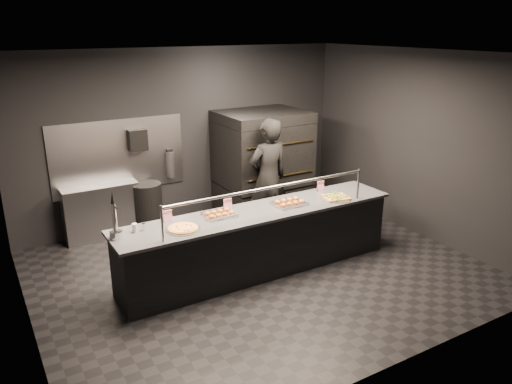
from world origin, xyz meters
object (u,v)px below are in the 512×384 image
at_px(round_pizza, 183,228).
at_px(square_pizza, 336,198).
at_px(pizza_oven, 262,164).
at_px(slider_tray_a, 219,214).
at_px(beer_tap, 115,225).
at_px(worker, 268,178).
at_px(trash_bin, 147,207).
at_px(service_counter, 259,241).
at_px(towel_dispenser, 137,140).
at_px(slider_tray_b, 290,203).
at_px(prep_shelf, 102,212).
at_px(fire_extinguisher, 170,164).

xyz_separation_m(round_pizza, square_pizza, (2.38, -0.06, 0.00)).
relative_size(pizza_oven, slider_tray_a, 4.00).
distance_m(beer_tap, worker, 2.94).
relative_size(slider_tray_a, square_pizza, 1.07).
bearing_deg(round_pizza, slider_tray_a, 17.86).
distance_m(round_pizza, square_pizza, 2.38).
height_order(slider_tray_a, trash_bin, slider_tray_a).
bearing_deg(square_pizza, beer_tap, 176.02).
relative_size(pizza_oven, beer_tap, 3.19).
distance_m(service_counter, trash_bin, 2.38).
bearing_deg(square_pizza, towel_dispenser, 129.87).
bearing_deg(towel_dispenser, slider_tray_b, -59.71).
relative_size(prep_shelf, square_pizza, 2.70).
relative_size(pizza_oven, square_pizza, 4.29).
height_order(service_counter, square_pizza, service_counter).
bearing_deg(prep_shelf, square_pizza, -41.20).
height_order(round_pizza, worker, worker).
relative_size(pizza_oven, slider_tray_b, 3.88).
distance_m(prep_shelf, towel_dispenser, 1.31).
bearing_deg(fire_extinguisher, slider_tray_a, -95.16).
height_order(beer_tap, round_pizza, beer_tap).
relative_size(beer_tap, trash_bin, 0.71).
height_order(fire_extinguisher, round_pizza, fire_extinguisher).
bearing_deg(worker, slider_tray_b, 72.63).
distance_m(pizza_oven, round_pizza, 3.09).
bearing_deg(towel_dispenser, fire_extinguisher, 1.04).
relative_size(beer_tap, slider_tray_b, 1.22).
bearing_deg(trash_bin, pizza_oven, -8.81).
bearing_deg(worker, round_pizza, 29.38).
relative_size(round_pizza, square_pizza, 0.98).
xyz_separation_m(fire_extinguisher, beer_tap, (-1.60, -2.33, 0.03)).
bearing_deg(slider_tray_b, worker, 73.79).
relative_size(fire_extinguisher, slider_tray_b, 1.03).
height_order(beer_tap, slider_tray_b, beer_tap).
bearing_deg(trash_bin, round_pizza, -97.26).
bearing_deg(service_counter, towel_dispenser, 110.63).
height_order(round_pizza, square_pizza, square_pizza).
height_order(square_pizza, worker, worker).
xyz_separation_m(fire_extinguisher, worker, (1.16, -1.32, -0.08)).
xyz_separation_m(beer_tap, square_pizza, (3.17, -0.22, -0.15)).
bearing_deg(service_counter, beer_tap, 177.91).
distance_m(pizza_oven, square_pizza, 2.05).
relative_size(towel_dispenser, slider_tray_b, 0.71).
xyz_separation_m(service_counter, beer_tap, (-1.95, 0.07, 0.63)).
height_order(service_counter, towel_dispenser, towel_dispenser).
height_order(pizza_oven, beer_tap, pizza_oven).
bearing_deg(round_pizza, towel_dispenser, 83.98).
bearing_deg(prep_shelf, worker, -27.27).
distance_m(fire_extinguisher, slider_tray_b, 2.55).
xyz_separation_m(pizza_oven, worker, (-0.39, -0.82, 0.01)).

